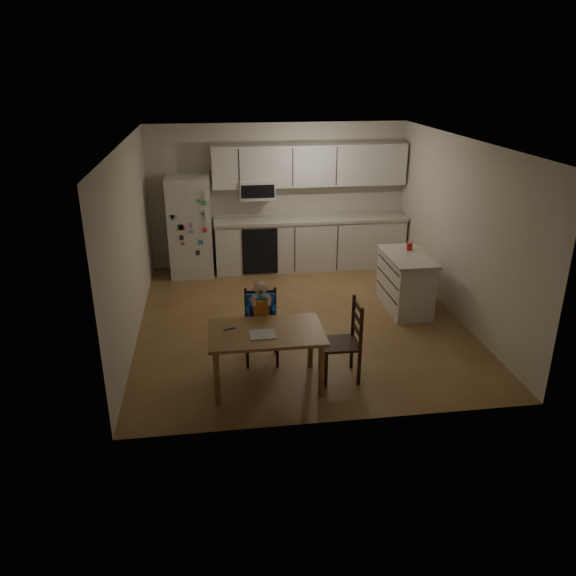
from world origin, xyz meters
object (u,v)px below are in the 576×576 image
Objects in this scene: kitchen_island at (405,282)px; red_cup at (410,246)px; dining_table at (266,338)px; chair_booster at (261,312)px; refrigerator at (190,226)px; chair_side at (348,335)px.

kitchen_island is 10.69× the size of red_cup.
red_cup is at bearing 41.78° from dining_table.
dining_table is at bearing -138.22° from red_cup.
red_cup is (0.11, 0.24, 0.47)m from kitchen_island.
refrigerator is at bearing 108.61° from chair_booster.
chair_booster is 1.10m from chair_side.
dining_table is (-2.37, -2.12, -0.30)m from red_cup.
red_cup is at bearing 64.94° from kitchen_island.
chair_side is at bearing 2.92° from dining_table.
chair_side is (-1.31, -1.83, 0.12)m from kitchen_island.
dining_table is (-2.26, -1.88, 0.17)m from kitchen_island.
red_cup reaches higher than kitchen_island.
kitchen_island reaches higher than dining_table.
chair_booster is at bearing -74.46° from refrigerator.
refrigerator is 3.35m from chair_booster.
chair_booster is at bearing -119.88° from chair_side.
refrigerator is 1.34× the size of dining_table.
kitchen_island is 2.25m from chair_side.
chair_booster reaches higher than chair_side.
refrigerator is at bearing -153.02° from chair_side.
refrigerator is at bearing 152.19° from red_cup.
dining_table is at bearing -85.99° from chair_side.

